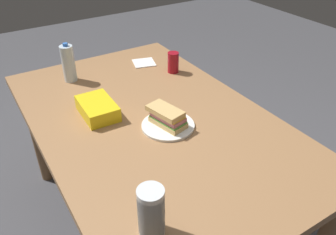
{
  "coord_description": "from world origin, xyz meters",
  "views": [
    {
      "loc": [
        -1.21,
        0.66,
        1.67
      ],
      "look_at": [
        -0.1,
        -0.03,
        0.82
      ],
      "focal_mm": 36.79,
      "sensor_mm": 36.0,
      "label": 1
    }
  ],
  "objects_px": {
    "soda_can_red": "(173,62)",
    "water_bottle_tall": "(68,63)",
    "chip_bag": "(97,108)",
    "dining_table": "(152,132)",
    "sandwich": "(167,117)",
    "paper_plate": "(168,125)",
    "plastic_cup_stack": "(151,213)"
  },
  "relations": [
    {
      "from": "soda_can_red",
      "to": "plastic_cup_stack",
      "type": "height_order",
      "value": "plastic_cup_stack"
    },
    {
      "from": "chip_bag",
      "to": "dining_table",
      "type": "bearing_deg",
      "value": -126.41
    },
    {
      "from": "paper_plate",
      "to": "water_bottle_tall",
      "type": "relative_size",
      "value": 1.1
    },
    {
      "from": "chip_bag",
      "to": "water_bottle_tall",
      "type": "relative_size",
      "value": 1.03
    },
    {
      "from": "soda_can_red",
      "to": "chip_bag",
      "type": "height_order",
      "value": "soda_can_red"
    },
    {
      "from": "sandwich",
      "to": "chip_bag",
      "type": "distance_m",
      "value": 0.35
    },
    {
      "from": "dining_table",
      "to": "sandwich",
      "type": "distance_m",
      "value": 0.17
    },
    {
      "from": "dining_table",
      "to": "plastic_cup_stack",
      "type": "xyz_separation_m",
      "value": [
        -0.58,
        0.33,
        0.18
      ]
    },
    {
      "from": "water_bottle_tall",
      "to": "plastic_cup_stack",
      "type": "relative_size",
      "value": 1.2
    },
    {
      "from": "sandwich",
      "to": "paper_plate",
      "type": "bearing_deg",
      "value": -140.08
    },
    {
      "from": "soda_can_red",
      "to": "chip_bag",
      "type": "relative_size",
      "value": 0.53
    },
    {
      "from": "dining_table",
      "to": "chip_bag",
      "type": "bearing_deg",
      "value": 51.81
    },
    {
      "from": "sandwich",
      "to": "plastic_cup_stack",
      "type": "relative_size",
      "value": 1.06
    },
    {
      "from": "chip_bag",
      "to": "paper_plate",
      "type": "bearing_deg",
      "value": -136.85
    },
    {
      "from": "dining_table",
      "to": "chip_bag",
      "type": "relative_size",
      "value": 7.21
    },
    {
      "from": "soda_can_red",
      "to": "water_bottle_tall",
      "type": "height_order",
      "value": "water_bottle_tall"
    },
    {
      "from": "sandwich",
      "to": "plastic_cup_stack",
      "type": "bearing_deg",
      "value": 143.61
    },
    {
      "from": "paper_plate",
      "to": "sandwich",
      "type": "distance_m",
      "value": 0.05
    },
    {
      "from": "chip_bag",
      "to": "sandwich",
      "type": "bearing_deg",
      "value": -136.84
    },
    {
      "from": "paper_plate",
      "to": "soda_can_red",
      "type": "relative_size",
      "value": 2.0
    },
    {
      "from": "dining_table",
      "to": "sandwich",
      "type": "bearing_deg",
      "value": -166.21
    },
    {
      "from": "plastic_cup_stack",
      "to": "paper_plate",
      "type": "bearing_deg",
      "value": -36.78
    },
    {
      "from": "paper_plate",
      "to": "plastic_cup_stack",
      "type": "relative_size",
      "value": 1.32
    },
    {
      "from": "soda_can_red",
      "to": "plastic_cup_stack",
      "type": "xyz_separation_m",
      "value": [
        -0.94,
        0.68,
        0.03
      ]
    },
    {
      "from": "dining_table",
      "to": "paper_plate",
      "type": "xyz_separation_m",
      "value": [
        -0.1,
        -0.03,
        0.09
      ]
    },
    {
      "from": "dining_table",
      "to": "soda_can_red",
      "type": "relative_size",
      "value": 13.59
    },
    {
      "from": "chip_bag",
      "to": "water_bottle_tall",
      "type": "bearing_deg",
      "value": 0.75
    },
    {
      "from": "dining_table",
      "to": "water_bottle_tall",
      "type": "height_order",
      "value": "water_bottle_tall"
    },
    {
      "from": "paper_plate",
      "to": "soda_can_red",
      "type": "xyz_separation_m",
      "value": [
        0.47,
        -0.33,
        0.05
      ]
    },
    {
      "from": "sandwich",
      "to": "soda_can_red",
      "type": "relative_size",
      "value": 1.61
    },
    {
      "from": "sandwich",
      "to": "plastic_cup_stack",
      "type": "distance_m",
      "value": 0.59
    },
    {
      "from": "plastic_cup_stack",
      "to": "chip_bag",
      "type": "bearing_deg",
      "value": -9.2
    }
  ]
}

